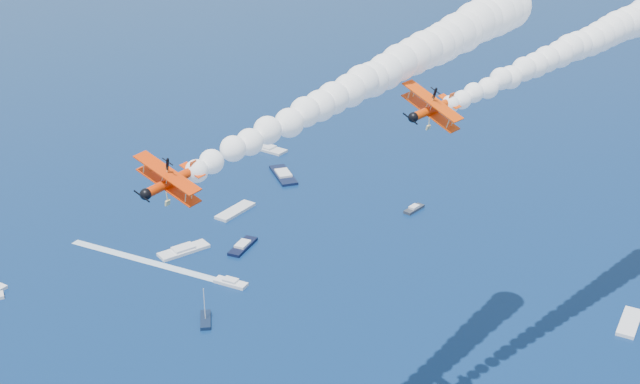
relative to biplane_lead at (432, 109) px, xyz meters
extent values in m
cube|color=white|center=(-20.68, 55.74, -54.72)|extent=(7.06, 6.25, 0.70)
cube|color=silver|center=(-2.45, 128.49, -54.72)|extent=(11.88, 12.37, 0.70)
cube|color=#2D323C|center=(27.07, 80.89, -54.72)|extent=(6.23, 5.42, 0.70)
cube|color=white|center=(51.63, 25.53, -54.72)|extent=(9.24, 9.94, 0.70)
cube|color=#0E1A32|center=(-26.87, 43.17, -54.72)|extent=(2.48, 6.26, 0.70)
cube|color=silver|center=(-29.33, 71.69, -54.72)|extent=(11.92, 8.06, 0.70)
cube|color=silver|center=(-15.88, 89.13, -54.72)|extent=(10.75, 10.60, 0.70)
cube|color=black|center=(-0.72, 108.15, -54.72)|extent=(5.76, 13.85, 0.70)
cube|color=black|center=(-16.33, 70.75, -54.72)|extent=(7.63, 9.19, 0.70)
cube|color=white|center=(-38.40, 69.76, -55.04)|extent=(31.05, 25.14, 0.04)
camera|label=1|loc=(-32.43, -86.90, 31.39)|focal=45.08mm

